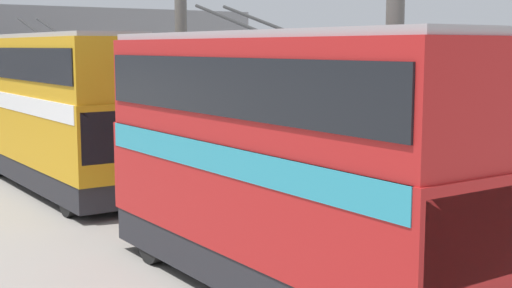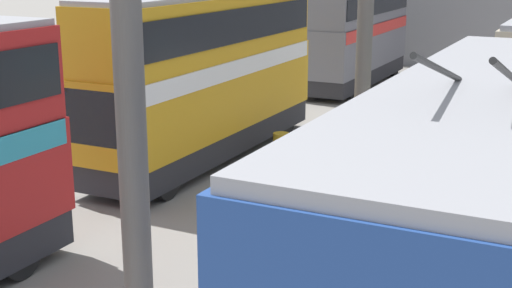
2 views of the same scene
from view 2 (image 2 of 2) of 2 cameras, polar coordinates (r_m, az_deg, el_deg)
name	(u,v)px [view 2 (image 2 of 2)]	position (r m, az deg, el deg)	size (l,w,h in m)	color
depot_back_wall	(489,3)	(42.95, 18.14, 10.64)	(0.50, 36.00, 7.62)	gray
support_column_near	(130,106)	(10.95, -10.02, 3.03)	(0.84, 0.84, 8.94)	#605B56
support_column_far	(365,33)	(21.05, 8.69, 8.79)	(0.84, 0.84, 8.94)	#605B56
bus_left_near	(475,251)	(9.67, 17.11, -8.20)	(9.72, 2.54, 5.71)	black
bus_right_mid	(207,66)	(23.06, -3.98, 6.28)	(11.06, 2.54, 6.02)	black
bus_right_far	(355,29)	(36.49, 7.96, 9.08)	(10.17, 2.54, 5.65)	black
person_aisle_midway	(271,186)	(18.16, 1.18, -3.35)	(0.45, 0.29, 1.61)	#384251
oil_drum	(281,147)	(23.14, 2.02, -0.25)	(0.56, 0.56, 0.94)	#B28E23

